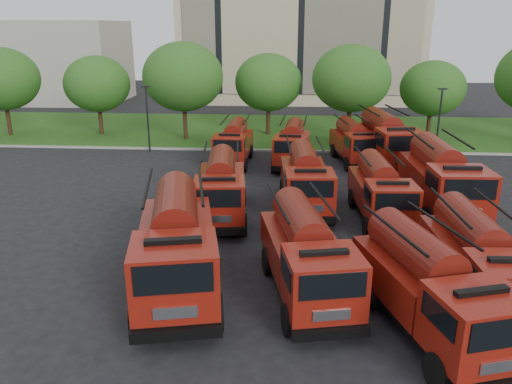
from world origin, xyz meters
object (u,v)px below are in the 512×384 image
fire_truck_11 (386,140)px  fire_truck_0 (176,244)px  fire_truck_1 (306,254)px  fire_truck_7 (441,178)px  fire_truck_5 (305,179)px  firefighter_5 (464,214)px  firefighter_0 (493,336)px  fire_truck_2 (429,287)px  fire_truck_9 (292,144)px  fire_truck_4 (221,187)px  fire_truck_6 (380,190)px  firefighter_4 (199,225)px  fire_truck_10 (354,142)px  fire_truck_3 (478,260)px  fire_truck_8 (234,143)px

fire_truck_11 → fire_truck_0: bearing=-128.9°
fire_truck_1 → fire_truck_7: 11.75m
fire_truck_5 → fire_truck_11: fire_truck_11 is taller
firefighter_5 → firefighter_0: bearing=101.7°
fire_truck_0 → fire_truck_2: fire_truck_0 is taller
fire_truck_1 → fire_truck_9: bearing=79.9°
fire_truck_2 → firefighter_5: fire_truck_2 is taller
fire_truck_4 → fire_truck_7: 11.55m
fire_truck_6 → fire_truck_9: fire_truck_6 is taller
fire_truck_4 → firefighter_5: bearing=-0.8°
fire_truck_7 → fire_truck_9: size_ratio=1.22×
fire_truck_11 → firefighter_4: fire_truck_11 is taller
fire_truck_1 → firefighter_4: (-5.11, 6.24, -1.59)m
fire_truck_10 → firefighter_0: bearing=-93.8°
fire_truck_3 → firefighter_0: bearing=-95.1°
fire_truck_4 → fire_truck_7: fire_truck_7 is taller
fire_truck_10 → firefighter_0: fire_truck_10 is taller
fire_truck_4 → firefighter_5: fire_truck_4 is taller
fire_truck_1 → fire_truck_0: bearing=168.2°
fire_truck_2 → firefighter_0: fire_truck_2 is taller
fire_truck_4 → fire_truck_11: (10.14, 10.66, 0.25)m
fire_truck_0 → fire_truck_9: size_ratio=1.26×
fire_truck_8 → fire_truck_4: bearing=-85.8°
fire_truck_3 → fire_truck_0: bearing=177.2°
fire_truck_0 → fire_truck_7: bearing=25.6°
fire_truck_2 → fire_truck_6: size_ratio=1.10×
fire_truck_10 → firefighter_0: size_ratio=4.02×
fire_truck_7 → fire_truck_9: (-7.80, 8.81, -0.34)m
fire_truck_2 → fire_truck_10: 21.14m
firefighter_0 → fire_truck_9: bearing=109.5°
fire_truck_0 → fire_truck_6: (8.67, 7.86, -0.31)m
fire_truck_7 → fire_truck_8: size_ratio=1.25×
fire_truck_1 → fire_truck_2: 4.38m
fire_truck_11 → firefighter_0: fire_truck_11 is taller
fire_truck_1 → firefighter_0: (5.95, -2.30, -1.59)m
fire_truck_4 → fire_truck_6: size_ratio=1.07×
fire_truck_0 → fire_truck_4: (0.60, 7.57, -0.23)m
fire_truck_11 → firefighter_4: bearing=-141.2°
fire_truck_0 → fire_truck_5: bearing=50.1°
fire_truck_1 → fire_truck_8: 18.84m
fire_truck_8 → fire_truck_10: bearing=6.3°
fire_truck_8 → fire_truck_10: (8.58, 0.74, 0.01)m
fire_truck_0 → fire_truck_11: 21.15m
fire_truck_1 → fire_truck_7: fire_truck_7 is taller
fire_truck_0 → fire_truck_6: 11.71m
fire_truck_2 → fire_truck_7: bearing=56.3°
fire_truck_0 → fire_truck_6: fire_truck_0 is taller
fire_truck_2 → fire_truck_1: bearing=133.9°
fire_truck_0 → fire_truck_9: bearing=65.0°
fire_truck_4 → fire_truck_5: (4.33, 1.67, 0.00)m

